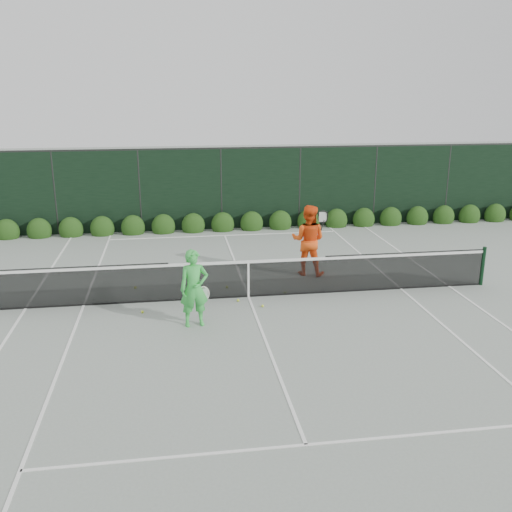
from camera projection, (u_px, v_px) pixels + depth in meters
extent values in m
plane|color=gray|center=(249.00, 297.00, 14.65)|extent=(80.00, 80.00, 0.00)
cylinder|color=black|center=(483.00, 266.00, 15.40)|extent=(0.10, 0.10, 1.07)
cube|color=black|center=(78.00, 286.00, 13.91)|extent=(4.40, 0.01, 1.02)
cube|color=black|center=(248.00, 279.00, 14.51)|extent=(4.00, 0.01, 0.96)
cube|color=black|center=(405.00, 271.00, 15.10)|extent=(4.40, 0.01, 1.02)
cube|color=white|center=(248.00, 262.00, 14.38)|extent=(12.80, 0.03, 0.07)
cube|color=black|center=(249.00, 296.00, 14.64)|extent=(12.80, 0.02, 0.04)
cube|color=white|center=(248.00, 280.00, 14.52)|extent=(0.05, 0.03, 0.91)
imported|color=green|center=(194.00, 288.00, 12.67)|extent=(0.69, 0.50, 1.76)
torus|color=white|center=(203.00, 294.00, 12.85)|extent=(0.30, 0.11, 0.30)
cylinder|color=black|center=(203.00, 304.00, 12.91)|extent=(0.10, 0.03, 0.30)
imported|color=#FF5215|center=(308.00, 240.00, 16.17)|extent=(1.21, 1.10, 2.02)
torus|color=black|center=(323.00, 217.00, 15.82)|extent=(0.30, 0.05, 0.30)
cylinder|color=black|center=(323.00, 225.00, 15.89)|extent=(0.10, 0.03, 0.30)
cube|color=white|center=(26.00, 308.00, 13.87)|extent=(0.06, 23.77, 0.01)
cube|color=white|center=(449.00, 286.00, 15.42)|extent=(0.06, 23.77, 0.01)
cube|color=white|center=(84.00, 305.00, 14.06)|extent=(0.06, 23.77, 0.01)
cube|color=white|center=(401.00, 289.00, 15.23)|extent=(0.06, 23.77, 0.01)
cube|color=white|center=(213.00, 206.00, 25.91)|extent=(11.03, 0.06, 0.01)
cube|color=white|center=(225.00, 235.00, 20.71)|extent=(8.23, 0.06, 0.01)
cube|color=white|center=(306.00, 445.00, 8.58)|extent=(8.23, 0.06, 0.01)
cube|color=white|center=(249.00, 297.00, 14.64)|extent=(0.06, 12.80, 0.01)
cube|color=black|center=(221.00, 190.00, 21.33)|extent=(32.00, 0.06, 3.00)
cube|color=#262826|center=(221.00, 148.00, 20.90)|extent=(32.00, 0.06, 0.06)
cylinder|color=#262826|center=(55.00, 194.00, 20.48)|extent=(0.08, 0.08, 3.00)
cylinder|color=#262826|center=(140.00, 192.00, 20.91)|extent=(0.08, 0.08, 3.00)
cylinder|color=#262826|center=(221.00, 190.00, 21.33)|extent=(0.08, 0.08, 3.00)
cylinder|color=#262826|center=(300.00, 188.00, 21.76)|extent=(0.08, 0.08, 3.00)
cylinder|color=#262826|center=(375.00, 186.00, 22.18)|extent=(0.08, 0.08, 3.00)
cylinder|color=#262826|center=(447.00, 184.00, 22.61)|extent=(0.08, 0.08, 3.00)
ellipsoid|color=#15320D|center=(7.00, 232.00, 20.27)|extent=(0.86, 0.65, 0.94)
ellipsoid|color=#15320D|center=(39.00, 231.00, 20.42)|extent=(0.86, 0.65, 0.94)
ellipsoid|color=#15320D|center=(71.00, 230.00, 20.58)|extent=(0.86, 0.65, 0.94)
ellipsoid|color=#15320D|center=(102.00, 229.00, 20.73)|extent=(0.86, 0.65, 0.94)
ellipsoid|color=#15320D|center=(133.00, 228.00, 20.89)|extent=(0.86, 0.65, 0.94)
ellipsoid|color=#15320D|center=(163.00, 227.00, 21.05)|extent=(0.86, 0.65, 0.94)
ellipsoid|color=#15320D|center=(193.00, 226.00, 21.20)|extent=(0.86, 0.65, 0.94)
ellipsoid|color=#15320D|center=(223.00, 225.00, 21.36)|extent=(0.86, 0.65, 0.94)
ellipsoid|color=#15320D|center=(252.00, 224.00, 21.52)|extent=(0.86, 0.65, 0.94)
ellipsoid|color=#15320D|center=(280.00, 223.00, 21.67)|extent=(0.86, 0.65, 0.94)
ellipsoid|color=#15320D|center=(308.00, 222.00, 21.83)|extent=(0.86, 0.65, 0.94)
ellipsoid|color=#15320D|center=(336.00, 221.00, 21.98)|extent=(0.86, 0.65, 0.94)
ellipsoid|color=#15320D|center=(364.00, 220.00, 22.14)|extent=(0.86, 0.65, 0.94)
ellipsoid|color=#15320D|center=(391.00, 219.00, 22.30)|extent=(0.86, 0.65, 0.94)
ellipsoid|color=#15320D|center=(417.00, 218.00, 22.45)|extent=(0.86, 0.65, 0.94)
ellipsoid|color=#15320D|center=(444.00, 217.00, 22.61)|extent=(0.86, 0.65, 0.94)
ellipsoid|color=#15320D|center=(469.00, 216.00, 22.76)|extent=(0.86, 0.65, 0.94)
ellipsoid|color=#15320D|center=(495.00, 215.00, 22.92)|extent=(0.86, 0.65, 0.94)
sphere|color=#CCDE31|center=(142.00, 312.00, 13.59)|extent=(0.07, 0.07, 0.07)
sphere|color=#CCDE31|center=(189.00, 285.00, 15.40)|extent=(0.07, 0.07, 0.07)
sphere|color=#CCDE31|center=(227.00, 287.00, 15.26)|extent=(0.07, 0.07, 0.07)
sphere|color=#CCDE31|center=(135.00, 287.00, 15.23)|extent=(0.07, 0.07, 0.07)
sphere|color=#CCDE31|center=(285.00, 293.00, 14.85)|extent=(0.07, 0.07, 0.07)
sphere|color=#CCDE31|center=(238.00, 300.00, 14.32)|extent=(0.07, 0.07, 0.07)
sphere|color=#CCDE31|center=(263.00, 306.00, 13.96)|extent=(0.07, 0.07, 0.07)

